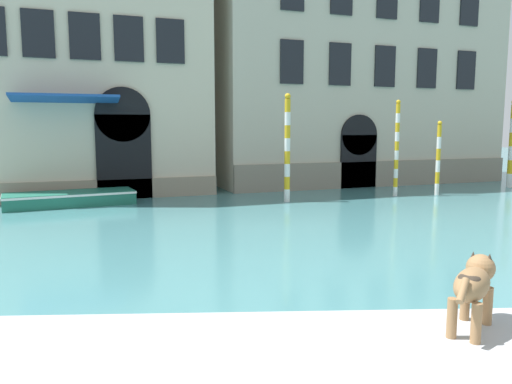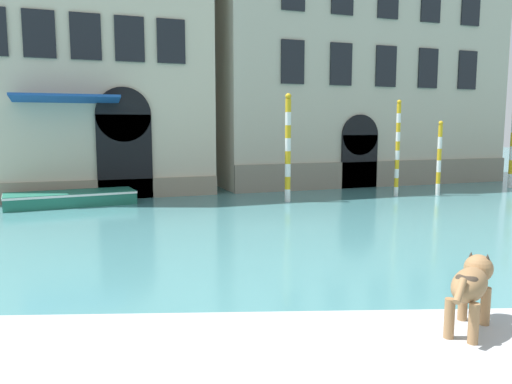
{
  "view_description": "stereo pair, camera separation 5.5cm",
  "coord_description": "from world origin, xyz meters",
  "px_view_note": "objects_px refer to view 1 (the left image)",
  "views": [
    {
      "loc": [
        0.51,
        0.78,
        3.07
      ],
      "look_at": [
        5.36,
        14.1,
        1.2
      ],
      "focal_mm": 35.0,
      "sensor_mm": 36.0,
      "label": 1
    },
    {
      "loc": [
        0.56,
        0.76,
        3.07
      ],
      "look_at": [
        5.36,
        14.1,
        1.2
      ],
      "focal_mm": 35.0,
      "sensor_mm": 36.0,
      "label": 2
    }
  ],
  "objects_px": {
    "mooring_pole_0": "(287,148)",
    "mooring_pole_3": "(397,148)",
    "dog_on_deck": "(474,283)",
    "mooring_pole_1": "(438,158)",
    "boat_moored_near_palazzo": "(70,198)",
    "mooring_pole_2": "(512,143)",
    "boat_foreground": "(284,369)"
  },
  "relations": [
    {
      "from": "dog_on_deck",
      "to": "mooring_pole_0",
      "type": "relative_size",
      "value": 0.25
    },
    {
      "from": "mooring_pole_3",
      "to": "boat_moored_near_palazzo",
      "type": "bearing_deg",
      "value": 171.29
    },
    {
      "from": "boat_foreground",
      "to": "dog_on_deck",
      "type": "height_order",
      "value": "dog_on_deck"
    },
    {
      "from": "boat_foreground",
      "to": "mooring_pole_1",
      "type": "height_order",
      "value": "mooring_pole_1"
    },
    {
      "from": "dog_on_deck",
      "to": "mooring_pole_0",
      "type": "xyz_separation_m",
      "value": [
        3.69,
        14.04,
        1.0
      ]
    },
    {
      "from": "boat_foreground",
      "to": "mooring_pole_1",
      "type": "xyz_separation_m",
      "value": [
        13.13,
        13.23,
        1.32
      ]
    },
    {
      "from": "dog_on_deck",
      "to": "mooring_pole_1",
      "type": "bearing_deg",
      "value": 16.19
    },
    {
      "from": "dog_on_deck",
      "to": "mooring_pole_1",
      "type": "xyz_separation_m",
      "value": [
        10.83,
        13.59,
        0.46
      ]
    },
    {
      "from": "boat_foreground",
      "to": "mooring_pole_3",
      "type": "relative_size",
      "value": 2.11
    },
    {
      "from": "boat_moored_near_palazzo",
      "to": "mooring_pole_2",
      "type": "bearing_deg",
      "value": -9.62
    },
    {
      "from": "mooring_pole_0",
      "to": "mooring_pole_2",
      "type": "xyz_separation_m",
      "value": [
        12.58,
        0.67,
        0.01
      ]
    },
    {
      "from": "dog_on_deck",
      "to": "boat_moored_near_palazzo",
      "type": "distance_m",
      "value": 16.75
    },
    {
      "from": "dog_on_deck",
      "to": "boat_moored_near_palazzo",
      "type": "height_order",
      "value": "dog_on_deck"
    },
    {
      "from": "boat_foreground",
      "to": "mooring_pole_2",
      "type": "height_order",
      "value": "mooring_pole_2"
    },
    {
      "from": "mooring_pole_0",
      "to": "mooring_pole_1",
      "type": "xyz_separation_m",
      "value": [
        7.14,
        -0.45,
        -0.54
      ]
    },
    {
      "from": "boat_foreground",
      "to": "mooring_pole_3",
      "type": "height_order",
      "value": "mooring_pole_3"
    },
    {
      "from": "mooring_pole_0",
      "to": "boat_foreground",
      "type": "bearing_deg",
      "value": -113.65
    },
    {
      "from": "boat_moored_near_palazzo",
      "to": "mooring_pole_1",
      "type": "bearing_deg",
      "value": -14.99
    },
    {
      "from": "dog_on_deck",
      "to": "mooring_pole_0",
      "type": "bearing_deg",
      "value": 40.02
    },
    {
      "from": "mooring_pole_0",
      "to": "mooring_pole_3",
      "type": "xyz_separation_m",
      "value": [
        5.21,
        -0.05,
        -0.09
      ]
    },
    {
      "from": "mooring_pole_0",
      "to": "mooring_pole_2",
      "type": "distance_m",
      "value": 12.6
    },
    {
      "from": "boat_moored_near_palazzo",
      "to": "mooring_pole_0",
      "type": "bearing_deg",
      "value": -19.57
    },
    {
      "from": "dog_on_deck",
      "to": "mooring_pole_0",
      "type": "height_order",
      "value": "mooring_pole_0"
    },
    {
      "from": "dog_on_deck",
      "to": "mooring_pole_2",
      "type": "distance_m",
      "value": 21.96
    },
    {
      "from": "boat_foreground",
      "to": "dog_on_deck",
      "type": "relative_size",
      "value": 8.05
    },
    {
      "from": "boat_moored_near_palazzo",
      "to": "mooring_pole_2",
      "type": "height_order",
      "value": "mooring_pole_2"
    },
    {
      "from": "boat_foreground",
      "to": "dog_on_deck",
      "type": "xyz_separation_m",
      "value": [
        2.3,
        -0.37,
        0.86
      ]
    },
    {
      "from": "dog_on_deck",
      "to": "mooring_pole_1",
      "type": "relative_size",
      "value": 0.33
    },
    {
      "from": "mooring_pole_0",
      "to": "mooring_pole_3",
      "type": "distance_m",
      "value": 5.22
    },
    {
      "from": "dog_on_deck",
      "to": "mooring_pole_3",
      "type": "distance_m",
      "value": 16.61
    },
    {
      "from": "boat_moored_near_palazzo",
      "to": "mooring_pole_3",
      "type": "bearing_deg",
      "value": -14.63
    },
    {
      "from": "mooring_pole_1",
      "to": "mooring_pole_0",
      "type": "bearing_deg",
      "value": 176.43
    }
  ]
}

